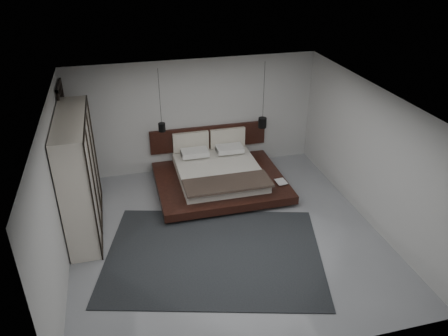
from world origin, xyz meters
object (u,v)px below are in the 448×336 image
object	(u,v)px
bed	(219,175)
pendant_left	(162,127)
rug	(214,254)
lattice_screen	(69,141)
pendant_right	(262,123)
wardrobe	(79,175)

from	to	relation	value
bed	pendant_left	bearing A→B (deg)	158.38
rug	bed	bearing A→B (deg)	74.16
bed	pendant_left	size ratio (longest dim) A/B	2.02
bed	rug	size ratio (longest dim) A/B	0.74
rug	pendant_left	bearing A→B (deg)	99.85
rug	lattice_screen	bearing A→B (deg)	130.46
lattice_screen	pendant_right	distance (m)	4.48
lattice_screen	pendant_left	distance (m)	2.06
pendant_left	pendant_right	distance (m)	2.42
pendant_left	wardrobe	world-z (taller)	pendant_left
bed	wardrobe	world-z (taller)	wardrobe
wardrobe	rug	bearing A→B (deg)	-34.17
pendant_left	wardrobe	bearing A→B (deg)	-142.81
pendant_left	pendant_right	world-z (taller)	same
pendant_left	rug	world-z (taller)	pendant_left
pendant_right	rug	bearing A→B (deg)	-122.97
lattice_screen	rug	bearing A→B (deg)	-49.54
lattice_screen	wardrobe	size ratio (longest dim) A/B	1.07
pendant_right	rug	distance (m)	3.74
bed	wardrobe	size ratio (longest dim) A/B	1.21
lattice_screen	pendant_right	xyz separation A→B (m)	(4.48, -0.07, 0.01)
pendant_left	rug	xyz separation A→B (m)	(0.51, -2.94, -1.44)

